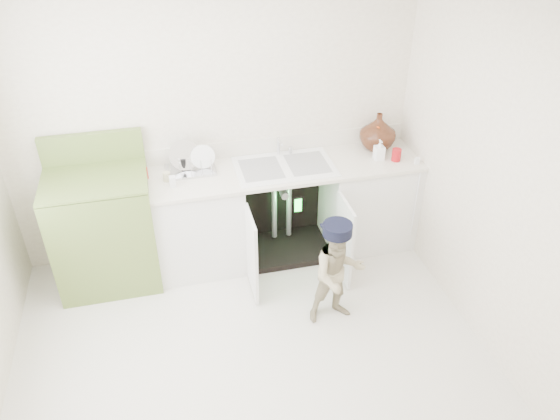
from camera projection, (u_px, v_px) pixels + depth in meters
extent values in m
plane|color=beige|center=(252.00, 355.00, 4.11)|extent=(3.50, 3.50, 0.00)
cube|color=#EFE5CC|center=(213.00, 122.00, 4.64)|extent=(3.50, 2.50, 0.02)
cube|color=#EFE5CC|center=(495.00, 185.00, 3.77)|extent=(2.50, 3.00, 0.02)
plane|color=white|center=(238.00, 13.00, 2.73)|extent=(3.50, 3.50, 0.00)
cube|color=silver|center=(196.00, 224.00, 4.80)|extent=(0.80, 0.60, 0.86)
cube|color=silver|center=(367.00, 201.00, 5.11)|extent=(0.80, 0.60, 0.86)
cube|color=black|center=(277.00, 197.00, 5.17)|extent=(0.80, 0.06, 0.86)
cube|color=black|center=(284.00, 247.00, 5.18)|extent=(0.80, 0.60, 0.06)
cylinder|color=gray|center=(274.00, 205.00, 5.01)|extent=(0.05, 0.05, 0.70)
cylinder|color=gray|center=(289.00, 203.00, 5.04)|extent=(0.05, 0.05, 0.70)
cylinder|color=gray|center=(283.00, 192.00, 4.89)|extent=(0.07, 0.18, 0.07)
cube|color=silver|center=(252.00, 254.00, 4.49)|extent=(0.03, 0.40, 0.76)
cube|color=silver|center=(344.00, 241.00, 4.65)|extent=(0.02, 0.40, 0.76)
cube|color=white|center=(285.00, 168.00, 4.70)|extent=(2.44, 0.64, 0.03)
cube|color=white|center=(277.00, 144.00, 4.89)|extent=(2.44, 0.02, 0.15)
cube|color=white|center=(285.00, 167.00, 4.70)|extent=(0.85, 0.55, 0.02)
cube|color=gray|center=(261.00, 169.00, 4.65)|extent=(0.34, 0.40, 0.01)
cube|color=gray|center=(307.00, 164.00, 4.73)|extent=(0.34, 0.40, 0.01)
cylinder|color=silver|center=(279.00, 146.00, 4.82)|extent=(0.03, 0.03, 0.17)
cylinder|color=silver|center=(280.00, 141.00, 4.73)|extent=(0.02, 0.14, 0.02)
cylinder|color=silver|center=(290.00, 150.00, 4.87)|extent=(0.04, 0.04, 0.06)
cylinder|color=white|center=(416.00, 203.00, 4.86)|extent=(0.01, 0.01, 0.70)
cube|color=white|center=(417.00, 161.00, 4.72)|extent=(0.04, 0.02, 0.06)
cube|color=silver|center=(191.00, 170.00, 4.63)|extent=(0.42, 0.28, 0.02)
cylinder|color=silver|center=(185.00, 162.00, 4.60)|extent=(0.26, 0.10, 0.25)
cylinder|color=white|center=(203.00, 162.00, 4.62)|extent=(0.21, 0.05, 0.20)
cylinder|color=silver|center=(171.00, 171.00, 4.48)|extent=(0.01, 0.01, 0.12)
cylinder|color=silver|center=(181.00, 169.00, 4.49)|extent=(0.01, 0.01, 0.12)
cylinder|color=silver|center=(191.00, 168.00, 4.51)|extent=(0.01, 0.01, 0.12)
cylinder|color=silver|center=(201.00, 167.00, 4.53)|extent=(0.01, 0.01, 0.12)
cylinder|color=silver|center=(211.00, 166.00, 4.54)|extent=(0.01, 0.01, 0.12)
imported|color=#402212|center=(378.00, 131.00, 4.89)|extent=(0.32, 0.32, 0.34)
imported|color=#FF530D|center=(376.00, 138.00, 4.88)|extent=(0.10, 0.10, 0.25)
imported|color=white|center=(379.00, 150.00, 4.76)|extent=(0.08, 0.08, 0.18)
cylinder|color=#AA0E15|center=(396.00, 155.00, 4.76)|extent=(0.08, 0.08, 0.11)
cylinder|color=red|center=(145.00, 173.00, 4.50)|extent=(0.05, 0.05, 0.10)
cylinder|color=tan|center=(167.00, 177.00, 4.48)|extent=(0.06, 0.06, 0.08)
cylinder|color=black|center=(184.00, 165.00, 4.59)|extent=(0.04, 0.04, 0.12)
cube|color=silver|center=(173.00, 181.00, 4.40)|extent=(0.05, 0.05, 0.09)
cube|color=#5C7433|center=(105.00, 232.00, 4.59)|extent=(0.82, 0.65, 0.99)
cube|color=#5C7433|center=(94.00, 179.00, 4.31)|extent=(0.82, 0.65, 0.02)
cube|color=#5C7433|center=(92.00, 148.00, 4.46)|extent=(0.82, 0.06, 0.26)
cylinder|color=black|center=(65.00, 193.00, 4.14)|extent=(0.18, 0.18, 0.02)
cylinder|color=silver|center=(65.00, 192.00, 4.13)|extent=(0.22, 0.22, 0.01)
cylinder|color=black|center=(68.00, 173.00, 4.40)|extent=(0.18, 0.18, 0.02)
cylinder|color=silver|center=(68.00, 172.00, 4.39)|extent=(0.22, 0.22, 0.01)
cylinder|color=black|center=(120.00, 187.00, 4.22)|extent=(0.18, 0.18, 0.02)
cylinder|color=silver|center=(120.00, 185.00, 4.21)|extent=(0.22, 0.22, 0.01)
cylinder|color=black|center=(120.00, 167.00, 4.48)|extent=(0.18, 0.18, 0.02)
cylinder|color=silver|center=(120.00, 166.00, 4.47)|extent=(0.22, 0.22, 0.01)
imported|color=tan|center=(338.00, 274.00, 4.21)|extent=(0.45, 0.36, 0.89)
cylinder|color=black|center=(341.00, 230.00, 3.98)|extent=(0.23, 0.23, 0.09)
cube|color=black|center=(336.00, 226.00, 4.08)|extent=(0.17, 0.10, 0.01)
cube|color=black|center=(298.00, 205.00, 4.52)|extent=(0.07, 0.01, 0.14)
cube|color=#26F23F|center=(298.00, 205.00, 4.52)|extent=(0.06, 0.00, 0.12)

